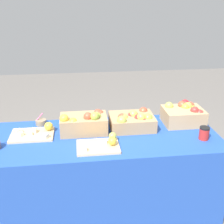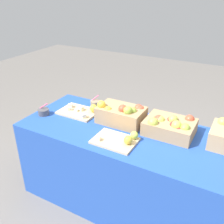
{
  "view_description": "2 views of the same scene",
  "coord_description": "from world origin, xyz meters",
  "px_view_note": "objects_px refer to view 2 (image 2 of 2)",
  "views": [
    {
      "loc": [
        -0.19,
        -2.07,
        1.81
      ],
      "look_at": [
        0.06,
        -0.01,
        0.96
      ],
      "focal_mm": 45.2,
      "sensor_mm": 36.0,
      "label": 1
    },
    {
      "loc": [
        0.71,
        -1.63,
        1.82
      ],
      "look_at": [
        -0.18,
        -0.03,
        0.89
      ],
      "focal_mm": 41.25,
      "sensor_mm": 36.0,
      "label": 2
    }
  ],
  "objects_px": {
    "sample_bowl_near": "(95,103)",
    "apple_crate_right": "(122,114)",
    "cutting_board_front": "(119,140)",
    "cutting_board_back": "(81,111)",
    "sample_bowl_mid": "(44,112)",
    "apple_crate_middle": "(170,126)"
  },
  "relations": [
    {
      "from": "apple_crate_right",
      "to": "cutting_board_front",
      "type": "bearing_deg",
      "value": -66.87
    },
    {
      "from": "cutting_board_front",
      "to": "cutting_board_back",
      "type": "bearing_deg",
      "value": 153.56
    },
    {
      "from": "cutting_board_front",
      "to": "sample_bowl_near",
      "type": "distance_m",
      "value": 0.69
    },
    {
      "from": "sample_bowl_near",
      "to": "apple_crate_right",
      "type": "bearing_deg",
      "value": -26.27
    },
    {
      "from": "apple_crate_middle",
      "to": "sample_bowl_mid",
      "type": "height_order",
      "value": "apple_crate_middle"
    },
    {
      "from": "sample_bowl_mid",
      "to": "apple_crate_right",
      "type": "bearing_deg",
      "value": 16.71
    },
    {
      "from": "cutting_board_back",
      "to": "sample_bowl_near",
      "type": "xyz_separation_m",
      "value": [
        0.03,
        0.21,
        0.01
      ]
    },
    {
      "from": "sample_bowl_near",
      "to": "sample_bowl_mid",
      "type": "distance_m",
      "value": 0.5
    },
    {
      "from": "cutting_board_back",
      "to": "sample_bowl_mid",
      "type": "relative_size",
      "value": 3.26
    },
    {
      "from": "apple_crate_right",
      "to": "cutting_board_front",
      "type": "xyz_separation_m",
      "value": [
        0.12,
        -0.28,
        -0.06
      ]
    },
    {
      "from": "cutting_board_front",
      "to": "cutting_board_back",
      "type": "xyz_separation_m",
      "value": [
        -0.53,
        0.26,
        -0.0
      ]
    },
    {
      "from": "cutting_board_front",
      "to": "sample_bowl_near",
      "type": "height_order",
      "value": "sample_bowl_near"
    },
    {
      "from": "apple_crate_middle",
      "to": "sample_bowl_near",
      "type": "bearing_deg",
      "value": 168.08
    },
    {
      "from": "apple_crate_middle",
      "to": "apple_crate_right",
      "type": "relative_size",
      "value": 0.97
    },
    {
      "from": "cutting_board_front",
      "to": "sample_bowl_mid",
      "type": "bearing_deg",
      "value": 174.77
    },
    {
      "from": "cutting_board_back",
      "to": "cutting_board_front",
      "type": "bearing_deg",
      "value": -26.44
    },
    {
      "from": "apple_crate_right",
      "to": "sample_bowl_mid",
      "type": "xyz_separation_m",
      "value": [
        -0.69,
        -0.21,
        -0.05
      ]
    },
    {
      "from": "apple_crate_middle",
      "to": "cutting_board_front",
      "type": "relative_size",
      "value": 1.18
    },
    {
      "from": "cutting_board_back",
      "to": "sample_bowl_mid",
      "type": "xyz_separation_m",
      "value": [
        -0.28,
        -0.19,
        0.01
      ]
    },
    {
      "from": "cutting_board_front",
      "to": "sample_bowl_near",
      "type": "relative_size",
      "value": 3.19
    },
    {
      "from": "cutting_board_front",
      "to": "sample_bowl_mid",
      "type": "height_order",
      "value": "sample_bowl_mid"
    },
    {
      "from": "apple_crate_right",
      "to": "cutting_board_back",
      "type": "distance_m",
      "value": 0.42
    }
  ]
}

